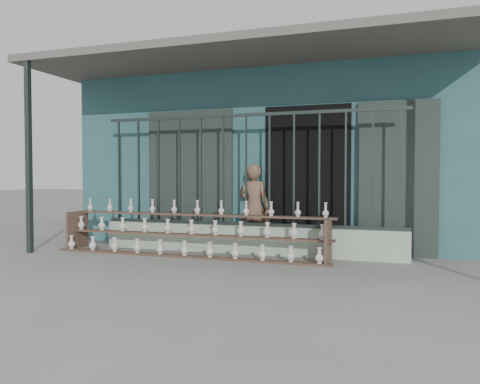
% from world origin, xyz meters
% --- Properties ---
extents(ground, '(60.00, 60.00, 0.00)m').
position_xyz_m(ground, '(0.00, 0.00, 0.00)').
color(ground, slate).
extents(workshop_building, '(7.40, 6.60, 3.21)m').
position_xyz_m(workshop_building, '(0.00, 4.23, 1.62)').
color(workshop_building, '#2B575C').
rests_on(workshop_building, ground).
extents(parapet_wall, '(5.00, 0.20, 0.45)m').
position_xyz_m(parapet_wall, '(0.00, 1.30, 0.23)').
color(parapet_wall, '#A5BCA1').
rests_on(parapet_wall, ground).
extents(security_fence, '(5.00, 0.04, 1.80)m').
position_xyz_m(security_fence, '(-0.00, 1.30, 1.35)').
color(security_fence, '#283330').
rests_on(security_fence, parapet_wall).
extents(shelf_rack, '(4.50, 0.68, 0.85)m').
position_xyz_m(shelf_rack, '(-0.78, 0.89, 0.36)').
color(shelf_rack, brown).
rests_on(shelf_rack, ground).
extents(elderly_woman, '(0.56, 0.40, 1.45)m').
position_xyz_m(elderly_woman, '(0.04, 1.61, 0.72)').
color(elderly_woman, brown).
rests_on(elderly_woman, ground).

